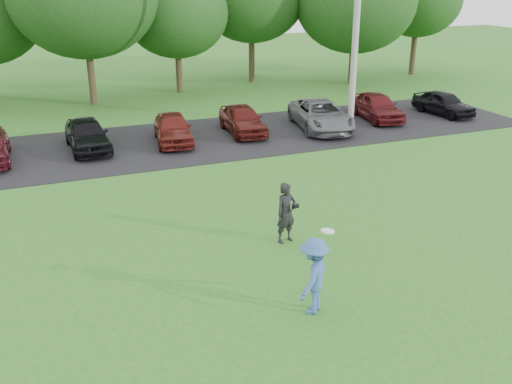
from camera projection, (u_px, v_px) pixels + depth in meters
The scene contains 7 objects.
ground at pixel (317, 306), 12.02m from camera, with size 100.00×100.00×0.00m, color #27691E.
parking_lot at pixel (170, 142), 23.26m from camera, with size 32.00×6.50×0.03m, color black.
utility_pole at pixel (357, 17), 23.94m from camera, with size 0.28×0.28×9.49m, color #A0A19C.
frisbee_player at pixel (313, 276), 11.54m from camera, with size 1.19×1.17×1.94m.
camera_bystander at pixel (286, 213), 14.57m from camera, with size 0.66×0.51×1.61m.
parked_cars at pixel (185, 127), 23.18m from camera, with size 28.39×4.81×1.25m.
tree_row at pixel (150, 3), 30.44m from camera, with size 42.39×9.85×8.64m.
Camera 1 is at (-5.00, -9.11, 6.62)m, focal length 40.00 mm.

